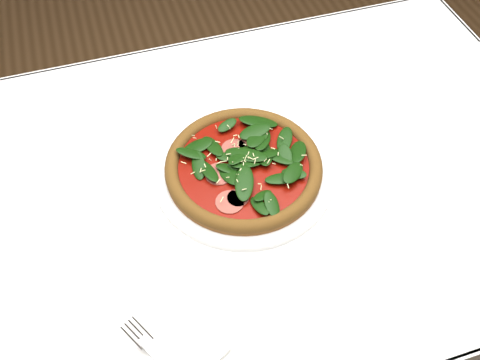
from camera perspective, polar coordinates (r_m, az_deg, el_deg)
name	(u,v)px	position (r m, az deg, el deg)	size (l,w,h in m)	color
ground	(249,335)	(1.61, 0.95, -16.24)	(6.00, 6.00, 0.00)	brown
dining_table	(253,207)	(1.04, 1.42, -2.88)	(1.21, 0.81, 0.75)	white
plate	(244,171)	(0.95, 0.38, 0.93)	(0.32, 0.32, 0.01)	white
pizza	(244,165)	(0.94, 0.39, 1.63)	(0.34, 0.34, 0.04)	brown
fork	(157,355)	(0.79, -8.79, -17.92)	(0.09, 0.15, 0.00)	silver
saucer_far	(477,65)	(1.26, 23.93, 11.15)	(0.16, 0.16, 0.01)	white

